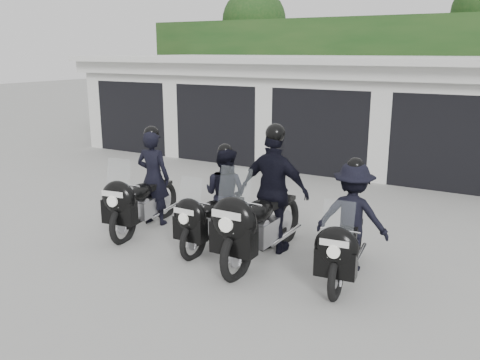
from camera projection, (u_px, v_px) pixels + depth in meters
The scene contains 7 objects.
ground at pixel (197, 242), 8.56m from camera, with size 80.00×80.00×0.00m, color gray.
garage_block at pixel (351, 110), 14.97m from camera, with size 16.40×6.80×2.96m.
background_vegetation at pixel (405, 61), 18.54m from camera, with size 20.00×3.90×5.80m.
police_bike_a at pixel (145, 188), 9.05m from camera, with size 0.84×2.16×1.89m.
police_bike_b at pixel (220, 201), 8.37m from camera, with size 0.78×1.97×1.71m.
police_bike_c at pixel (268, 200), 7.80m from camera, with size 1.16×2.44×2.13m.
police_bike_d at pixel (350, 225), 7.18m from camera, with size 1.10×1.99×1.74m.
Camera 1 is at (4.64, -6.59, 3.14)m, focal length 38.00 mm.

